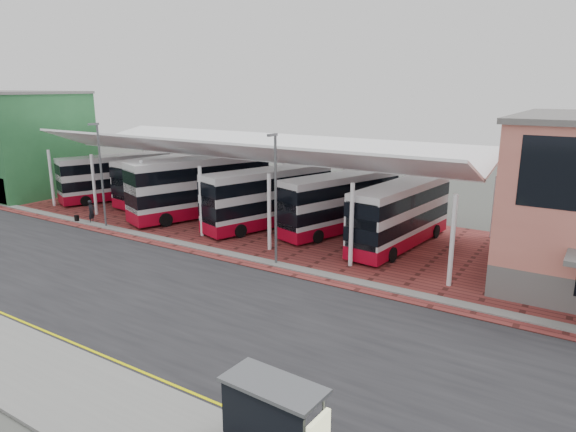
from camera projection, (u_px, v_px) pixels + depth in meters
name	position (u px, v px, depth m)	size (l,w,h in m)	color
ground	(180.00, 291.00, 27.62)	(140.00, 140.00, 0.00)	#444640
road	(167.00, 297.00, 26.80)	(120.00, 14.00, 0.02)	black
forecourt	(327.00, 238.00, 37.19)	(72.00, 16.00, 0.06)	brown
sidewalk	(18.00, 364.00, 20.25)	(120.00, 4.00, 0.14)	slate
north_kerb	(249.00, 258.00, 32.67)	(120.00, 0.80, 0.14)	slate
yellow_line_near	(64.00, 344.00, 21.90)	(120.00, 0.12, 0.01)	#E8E400
yellow_line_far	(70.00, 342.00, 22.14)	(120.00, 0.12, 0.01)	#E8E400
canopy	(246.00, 150.00, 40.70)	(37.00, 11.63, 7.07)	white
shop_green	(35.00, 144.00, 50.97)	(6.40, 10.20, 10.22)	#2B6C38
lamp_west	(101.00, 172.00, 38.97)	(0.16, 0.90, 8.07)	#5A5D61
lamp_east	(275.00, 196.00, 30.62)	(0.16, 0.90, 8.07)	#5A5D61
bus_0	(116.00, 178.00, 49.23)	(6.15, 10.52, 4.28)	silver
bus_1	(167.00, 179.00, 48.31)	(3.68, 10.57, 4.27)	silver
bus_2	(200.00, 187.00, 42.75)	(6.79, 12.21, 4.95)	silver
bus_3	(268.00, 198.00, 39.72)	(5.84, 11.15, 4.50)	silver
bus_4	(340.00, 203.00, 38.33)	(5.49, 10.77, 4.34)	silver
bus_5	(400.00, 215.00, 34.78)	(3.52, 10.76, 4.35)	silver
pedestrian	(91.00, 212.00, 40.97)	(0.68, 0.45, 1.86)	black
suitcase	(77.00, 219.00, 41.41)	(0.32, 0.23, 0.55)	black
bus_shelter	(276.00, 420.00, 14.32)	(3.15, 1.56, 2.47)	black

